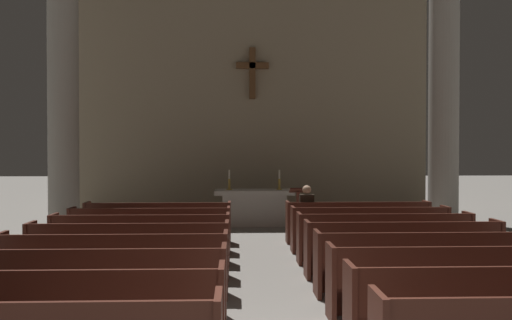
# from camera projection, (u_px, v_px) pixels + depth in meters

# --- Properties ---
(pew_left_row_2) EXTENTS (3.27, 0.50, 0.95)m
(pew_left_row_2) POSITION_uv_depth(u_px,v_px,m) (64.00, 312.00, 5.64)
(pew_left_row_2) COLOR #4C2319
(pew_left_row_2) RESTS_ON ground
(pew_left_row_3) EXTENTS (3.27, 0.50, 0.95)m
(pew_left_row_3) POSITION_uv_depth(u_px,v_px,m) (93.00, 285.00, 6.78)
(pew_left_row_3) COLOR #4C2319
(pew_left_row_3) RESTS_ON ground
(pew_left_row_4) EXTENTS (3.27, 0.50, 0.95)m
(pew_left_row_4) POSITION_uv_depth(u_px,v_px,m) (114.00, 265.00, 7.93)
(pew_left_row_4) COLOR #4C2319
(pew_left_row_4) RESTS_ON ground
(pew_left_row_5) EXTENTS (3.27, 0.50, 0.95)m
(pew_left_row_5) POSITION_uv_depth(u_px,v_px,m) (129.00, 251.00, 9.08)
(pew_left_row_5) COLOR #4C2319
(pew_left_row_5) RESTS_ON ground
(pew_left_row_6) EXTENTS (3.27, 0.50, 0.95)m
(pew_left_row_6) POSITION_uv_depth(u_px,v_px,m) (141.00, 239.00, 10.22)
(pew_left_row_6) COLOR #4C2319
(pew_left_row_6) RESTS_ON ground
(pew_left_row_7) EXTENTS (3.27, 0.50, 0.95)m
(pew_left_row_7) POSITION_uv_depth(u_px,v_px,m) (151.00, 230.00, 11.37)
(pew_left_row_7) COLOR #4C2319
(pew_left_row_7) RESTS_ON ground
(pew_left_row_8) EXTENTS (3.27, 0.50, 0.95)m
(pew_left_row_8) POSITION_uv_depth(u_px,v_px,m) (158.00, 223.00, 12.51)
(pew_left_row_8) COLOR #4C2319
(pew_left_row_8) RESTS_ON ground
(pew_right_row_2) EXTENTS (3.27, 0.50, 0.95)m
(pew_right_row_2) POSITION_uv_depth(u_px,v_px,m) (502.00, 308.00, 5.80)
(pew_right_row_2) COLOR #4C2319
(pew_right_row_2) RESTS_ON ground
(pew_right_row_3) EXTENTS (3.27, 0.50, 0.95)m
(pew_right_row_3) POSITION_uv_depth(u_px,v_px,m) (458.00, 281.00, 6.95)
(pew_right_row_3) COLOR #4C2319
(pew_right_row_3) RESTS_ON ground
(pew_right_row_4) EXTENTS (3.27, 0.50, 0.95)m
(pew_right_row_4) POSITION_uv_depth(u_px,v_px,m) (427.00, 263.00, 8.10)
(pew_right_row_4) COLOR #4C2319
(pew_right_row_4) RESTS_ON ground
(pew_right_row_5) EXTENTS (3.27, 0.50, 0.95)m
(pew_right_row_5) POSITION_uv_depth(u_px,v_px,m) (403.00, 249.00, 9.24)
(pew_right_row_5) COLOR #4C2319
(pew_right_row_5) RESTS_ON ground
(pew_right_row_6) EXTENTS (3.27, 0.50, 0.95)m
(pew_right_row_6) POSITION_uv_depth(u_px,v_px,m) (385.00, 238.00, 10.39)
(pew_right_row_6) COLOR #4C2319
(pew_right_row_6) RESTS_ON ground
(pew_right_row_7) EXTENTS (3.27, 0.50, 0.95)m
(pew_right_row_7) POSITION_uv_depth(u_px,v_px,m) (370.00, 229.00, 11.53)
(pew_right_row_7) COLOR #4C2319
(pew_right_row_7) RESTS_ON ground
(pew_right_row_8) EXTENTS (3.27, 0.50, 0.95)m
(pew_right_row_8) POSITION_uv_depth(u_px,v_px,m) (358.00, 222.00, 12.68)
(pew_right_row_8) COLOR #4C2319
(pew_right_row_8) RESTS_ON ground
(column_left_second) EXTENTS (1.15, 1.15, 7.57)m
(column_left_second) POSITION_uv_depth(u_px,v_px,m) (63.00, 88.00, 14.06)
(column_left_second) COLOR #9E998E
(column_left_second) RESTS_ON ground
(column_right_second) EXTENTS (1.15, 1.15, 7.57)m
(column_right_second) POSITION_uv_depth(u_px,v_px,m) (444.00, 89.00, 14.42)
(column_right_second) COLOR #9E998E
(column_right_second) RESTS_ON ground
(altar) EXTENTS (2.20, 0.90, 1.01)m
(altar) POSITION_uv_depth(u_px,v_px,m) (254.00, 207.00, 15.50)
(altar) COLOR #BCB7AD
(altar) RESTS_ON ground
(candlestick_left) EXTENTS (0.16, 0.16, 0.55)m
(candlestick_left) POSITION_uv_depth(u_px,v_px,m) (229.00, 184.00, 15.46)
(candlestick_left) COLOR #B79338
(candlestick_left) RESTS_ON altar
(candlestick_right) EXTENTS (0.16, 0.16, 0.55)m
(candlestick_right) POSITION_uv_depth(u_px,v_px,m) (279.00, 184.00, 15.51)
(candlestick_right) COLOR #B79338
(candlestick_right) RESTS_ON altar
(apse_with_cross) EXTENTS (11.02, 0.44, 8.18)m
(apse_with_cross) POSITION_uv_depth(u_px,v_px,m) (252.00, 87.00, 17.46)
(apse_with_cross) COLOR gray
(apse_with_cross) RESTS_ON ground
(lectern) EXTENTS (0.44, 0.36, 1.15)m
(lectern) POSITION_uv_depth(u_px,v_px,m) (298.00, 211.00, 14.34)
(lectern) COLOR #4C2319
(lectern) RESTS_ON ground
(lone_worshipper) EXTENTS (0.32, 0.43, 1.32)m
(lone_worshipper) POSITION_uv_depth(u_px,v_px,m) (306.00, 212.00, 12.67)
(lone_worshipper) COLOR #26262B
(lone_worshipper) RESTS_ON ground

